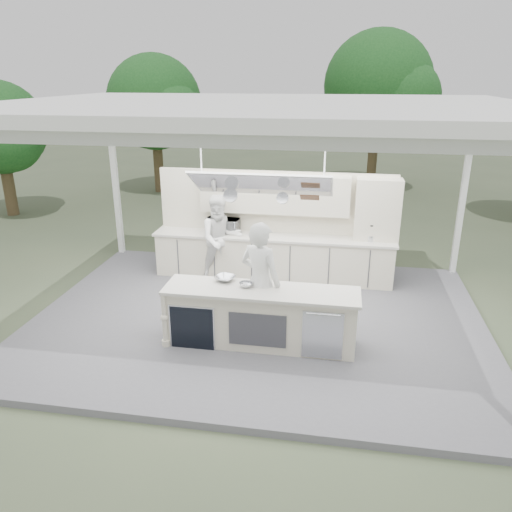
% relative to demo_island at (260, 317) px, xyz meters
% --- Properties ---
extents(ground, '(90.00, 90.00, 0.00)m').
position_rel_demo_island_xyz_m(ground, '(-0.18, 0.91, -0.60)').
color(ground, '#485037').
rests_on(ground, ground).
extents(stage_deck, '(8.00, 6.00, 0.12)m').
position_rel_demo_island_xyz_m(stage_deck, '(-0.18, 0.91, -0.54)').
color(stage_deck, '#56555A').
rests_on(stage_deck, ground).
extents(tent, '(8.20, 6.20, 3.86)m').
position_rel_demo_island_xyz_m(tent, '(-0.18, 0.90, 3.11)').
color(tent, white).
rests_on(tent, ground).
extents(demo_island, '(3.10, 0.79, 0.95)m').
position_rel_demo_island_xyz_m(demo_island, '(0.00, 0.00, 0.00)').
color(demo_island, beige).
rests_on(demo_island, stage_deck).
extents(back_counter, '(5.08, 0.72, 0.95)m').
position_rel_demo_island_xyz_m(back_counter, '(-0.18, 2.81, 0.00)').
color(back_counter, beige).
rests_on(back_counter, stage_deck).
extents(back_wall_unit, '(5.05, 0.48, 2.25)m').
position_rel_demo_island_xyz_m(back_wall_unit, '(0.27, 3.03, 0.98)').
color(back_wall_unit, beige).
rests_on(back_wall_unit, stage_deck).
extents(tree_cluster, '(19.55, 9.40, 5.85)m').
position_rel_demo_island_xyz_m(tree_cluster, '(-0.34, 10.68, 2.69)').
color(tree_cluster, brown).
rests_on(tree_cluster, ground).
extents(head_chef, '(0.86, 0.74, 1.99)m').
position_rel_demo_island_xyz_m(head_chef, '(-0.02, 0.21, 0.52)').
color(head_chef, silver).
rests_on(head_chef, stage_deck).
extents(sous_chef, '(1.11, 1.02, 1.86)m').
position_rel_demo_island_xyz_m(sous_chef, '(-1.22, 2.46, 0.45)').
color(sous_chef, white).
rests_on(sous_chef, stage_deck).
extents(toaster_oven, '(0.56, 0.40, 0.29)m').
position_rel_demo_island_xyz_m(toaster_oven, '(-1.19, 2.86, 0.62)').
color(toaster_oven, silver).
rests_on(toaster_oven, back_counter).
extents(bowl_large, '(0.41, 0.41, 0.08)m').
position_rel_demo_island_xyz_m(bowl_large, '(-0.62, 0.26, 0.51)').
color(bowl_large, '#ADAFB4').
rests_on(bowl_large, demo_island).
extents(bowl_small, '(0.26, 0.26, 0.07)m').
position_rel_demo_island_xyz_m(bowl_small, '(-0.23, 0.07, 0.51)').
color(bowl_small, '#B5B8BD').
rests_on(bowl_small, demo_island).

